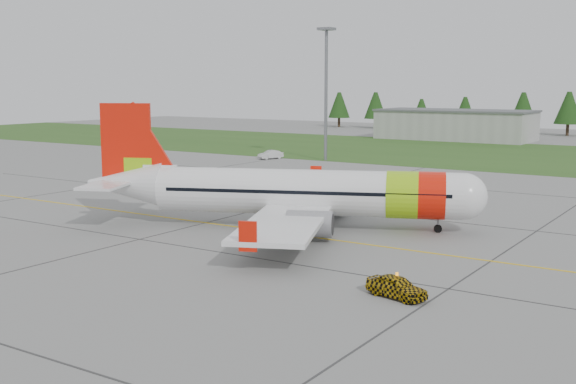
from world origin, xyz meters
The scene contains 8 objects.
ground centered at (0.00, 0.00, 0.00)m, with size 320.00×320.00×0.00m, color gray.
aircraft centered at (-7.21, 10.64, 2.97)m, with size 32.36×30.72×10.30m.
follow_me_car centered at (8.13, -3.21, 1.86)m, with size 1.50×1.27×3.72m, color #CCA00B.
service_van centered at (-40.54, 55.18, 2.09)m, with size 1.46×1.38×4.18m, color silver.
grass_strip centered at (0.00, 82.00, 0.01)m, with size 320.00×50.00×0.03m, color #30561E.
taxi_guideline centered at (0.00, 8.00, 0.01)m, with size 120.00×0.25×0.02m, color gold.
hangar_west centered at (-30.00, 110.00, 3.00)m, with size 32.00×14.00×6.00m, color #A8A8A3.
floodlight_mast centered at (-32.00, 58.00, 10.00)m, with size 0.50×0.50×20.00m, color slate.
Camera 1 is at (24.47, -39.55, 11.97)m, focal length 45.00 mm.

